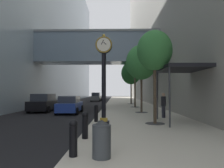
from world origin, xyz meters
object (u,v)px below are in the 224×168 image
bollard_second (85,124)px  trash_bin (102,138)px  street_clock (104,76)px  car_blue_mid (70,105)px  bollard_nearest (73,137)px  street_tree_mid_near (141,62)px  pedestrian_by_clock (163,105)px  car_black_far (44,103)px  bollard_fourth (96,113)px  street_tree_far (131,73)px  street_tree_mid_far (135,64)px  car_grey_near (96,97)px  street_tree_near (154,51)px

bollard_second → trash_bin: size_ratio=1.00×
street_clock → car_blue_mid: (-3.55, 8.23, -1.99)m
bollard_nearest → bollard_second: (0.00, 2.24, 0.00)m
bollard_second → street_tree_mid_near: (3.44, 10.08, 3.85)m
bollard_nearest → bollard_second: same height
bollard_second → car_blue_mid: (-2.95, 10.48, 0.08)m
bollard_nearest → street_clock: bearing=82.4°
bollard_second → pedestrian_by_clock: pedestrian_by_clock is taller
car_black_far → pedestrian_by_clock: bearing=-28.8°
bollard_fourth → street_tree_far: 18.92m
street_tree_mid_far → street_tree_far: size_ratio=1.05×
street_tree_far → car_blue_mid: (-6.39, -12.16, -3.93)m
pedestrian_by_clock → car_grey_near: (-7.35, 27.18, -0.22)m
street_tree_mid_near → car_grey_near: (-6.26, 23.57, -3.70)m
street_tree_near → street_tree_mid_near: size_ratio=0.90×
street_tree_near → street_tree_far: street_tree_far is taller
trash_bin → car_blue_mid: bearing=106.4°
street_clock → street_tree_mid_near: street_tree_mid_near is taller
street_tree_mid_near → trash_bin: size_ratio=5.68×
street_tree_near → trash_bin: size_ratio=5.13×
bollard_second → street_tree_near: size_ratio=0.19×
car_grey_near → bollard_second: bearing=-85.2°
street_tree_mid_near → street_tree_far: size_ratio=0.95×
bollard_nearest → street_tree_far: 25.42m
bollard_nearest → street_tree_mid_near: 13.35m
bollard_fourth → car_grey_near: car_grey_near is taller
street_tree_mid_far → pedestrian_by_clock: 10.80m
street_tree_mid_far → street_clock: bearing=-101.4°
bollard_fourth → car_black_far: (-5.90, 7.74, 0.15)m
street_clock → street_tree_far: bearing=82.1°
street_clock → car_blue_mid: 9.18m
street_tree_mid_near → street_tree_far: street_tree_far is taller
street_tree_mid_near → car_grey_near: bearing=104.9°
pedestrian_by_clock → street_clock: bearing=-133.0°
pedestrian_by_clock → car_grey_near: pedestrian_by_clock is taller
bollard_nearest → street_tree_near: size_ratio=0.19×
car_grey_near → bollard_nearest: bearing=-85.5°
street_tree_mid_near → pedestrian_by_clock: size_ratio=3.43×
street_tree_near → car_black_far: street_tree_near is taller
street_tree_mid_near → street_tree_far: (-0.00, 12.55, 0.16)m
bollard_nearest → car_grey_near: (-2.82, 35.89, 0.15)m
bollard_nearest → pedestrian_by_clock: size_ratio=0.60×
bollard_fourth → trash_bin: size_ratio=1.00×
car_blue_mid → car_grey_near: bearing=89.7°
bollard_nearest → street_tree_mid_far: size_ratio=0.16×
street_tree_mid_near → trash_bin: (-2.63, -12.43, -3.86)m
bollard_fourth → car_grey_near: bearing=95.5°
pedestrian_by_clock → car_blue_mid: bearing=151.9°
bollard_second → street_tree_far: bearing=81.4°
bollard_fourth → street_tree_near: bearing=-11.0°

